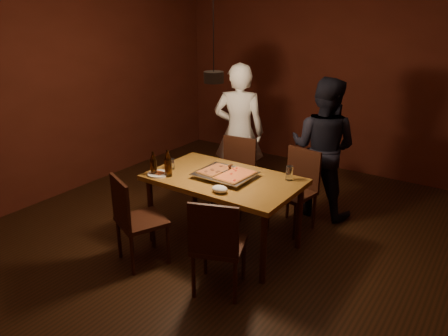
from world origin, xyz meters
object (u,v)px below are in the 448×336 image
Objects in this scene: plate_slice at (158,174)px; diner_white at (239,132)px; chair_near_left at (133,213)px; beer_bottle_a at (153,163)px; diner_dark at (323,148)px; pendant_lamp at (214,76)px; beer_bottle_b at (168,163)px; chair_near_right at (217,239)px; pizza_tray at (225,175)px; dining_table at (224,184)px; chair_far_left at (236,168)px; chair_far_right at (297,182)px.

diner_white is (0.04, 1.45, 0.10)m from plate_slice.
beer_bottle_a is (-0.12, 0.44, 0.33)m from chair_near_left.
diner_dark is 1.48× the size of pendant_lamp.
chair_near_right is at bearing -26.47° from beer_bottle_b.
pizza_tray is at bearing 30.34° from beer_bottle_b.
dining_table is at bearing 76.31° from pendant_lamp.
pendant_lamp reaches higher than dining_table.
diner_white is (-0.20, 0.38, 0.32)m from chair_far_left.
dining_table is 1.09m from pendant_lamp.
chair_far_left and chair_near_right have the same top height.
beer_bottle_a reaches higher than chair_near_right.
beer_bottle_a is (-0.62, -0.34, 0.20)m from dining_table.
beer_bottle_a is 1.09m from pendant_lamp.
beer_bottle_b reaches higher than beer_bottle_a.
diner_white reaches higher than dining_table.
chair_far_left is 1.55m from chair_near_left.
chair_near_right is 2.46× the size of plate_slice.
chair_far_left reaches higher than pizza_tray.
diner_dark reaches higher than chair_far_left.
chair_near_left is at bearing -74.60° from beer_bottle_a.
chair_far_left is at bearing 109.97° from pendant_lamp.
plate_slice is 0.13× the size of diner_white.
chair_far_left is at bearing 96.99° from chair_near_right.
beer_bottle_a is 0.88× the size of beer_bottle_b.
chair_far_left is at bearing 92.67° from diner_white.
diner_dark is at bearing 67.00° from chair_near_right.
diner_white reaches higher than pizza_tray.
pendant_lamp is (-0.46, 0.61, 1.22)m from chair_near_right.
diner_white is at bearing 97.03° from chair_near_right.
chair_far_left reaches higher than plate_slice.
pizza_tray is at bearing 80.33° from chair_near_left.
plate_slice is at bearing -161.14° from pendant_lamp.
beer_bottle_a is at bearing 56.52° from chair_far_right.
plate_slice is 1.45m from diner_white.
diner_white is 1.06× the size of diner_dark.
diner_dark is (0.09, 2.00, 0.28)m from chair_near_right.
beer_bottle_b reaches higher than chair_far_left.
plate_slice reaches higher than dining_table.
diner_dark is 1.77m from pendant_lamp.
beer_bottle_b is at bearing 59.33° from chair_far_right.
dining_table is 5.43× the size of beer_bottle_b.
chair_near_right is 2.22× the size of beer_bottle_a.
dining_table is 6.18× the size of beer_bottle_a.
chair_far_right is 0.89× the size of pizza_tray.
beer_bottle_a is 1.97m from diner_dark.
pizza_tray is at bearing 71.48° from pendant_lamp.
chair_near_right is at bearing -59.89° from dining_table.
pendant_lamp is at bearing 66.84° from diner_dark.
chair_near_left reaches higher than plate_slice.
beer_bottle_a is 0.22× the size of pendant_lamp.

